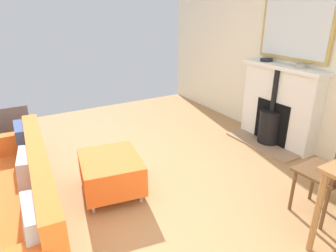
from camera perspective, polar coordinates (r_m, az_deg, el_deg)
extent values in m
cube|color=#A87A4C|center=(3.23, -14.84, -13.50)|extent=(5.83, 5.69, 0.01)
cube|color=silver|center=(4.39, 23.76, 14.95)|extent=(0.12, 5.69, 2.86)
cube|color=#9E7A5B|center=(4.42, 17.24, -3.42)|extent=(0.32, 1.08, 0.03)
cube|color=white|center=(4.43, 20.44, 3.45)|extent=(0.23, 1.14, 1.06)
cube|color=black|center=(4.43, 19.29, 0.75)|extent=(0.06, 0.55, 0.59)
cylinder|color=black|center=(4.42, 18.84, -0.23)|extent=(0.30, 0.30, 0.44)
cylinder|color=black|center=(4.35, 19.20, 2.58)|extent=(0.32, 0.32, 0.02)
cylinder|color=black|center=(4.27, 19.69, 6.31)|extent=(0.07, 0.07, 0.57)
cube|color=white|center=(4.28, 21.21, 10.44)|extent=(0.28, 1.22, 0.05)
cube|color=tan|center=(4.31, 23.28, 17.74)|extent=(0.04, 1.06, 0.94)
cube|color=silver|center=(4.30, 23.11, 17.76)|extent=(0.01, 0.98, 0.86)
cylinder|color=black|center=(4.50, 18.25, 11.88)|extent=(0.17, 0.17, 0.04)
torus|color=black|center=(4.49, 18.27, 12.08)|extent=(0.17, 0.17, 0.01)
cylinder|color=#9E9384|center=(4.16, 23.96, 10.43)|extent=(0.12, 0.12, 0.05)
torus|color=#9E9384|center=(4.15, 24.00, 10.71)|extent=(0.13, 0.13, 0.01)
cylinder|color=#B2B2B7|center=(3.61, -23.38, -9.62)|extent=(0.04, 0.04, 0.10)
cube|color=orange|center=(2.84, -29.27, -15.10)|extent=(0.93, 1.94, 0.30)
cube|color=orange|center=(2.65, -23.17, -8.05)|extent=(0.26, 1.89, 0.37)
cube|color=#334775|center=(3.31, -25.93, -2.89)|extent=(0.13, 0.38, 0.37)
cube|color=#99999E|center=(2.70, -25.30, -8.40)|extent=(0.19, 0.38, 0.37)
cube|color=#99999E|center=(2.08, -24.17, -17.92)|extent=(0.15, 0.37, 0.38)
cylinder|color=#B2B2B7|center=(3.49, -15.30, -9.74)|extent=(0.04, 0.04, 0.09)
cylinder|color=#B2B2B7|center=(3.03, -14.08, -14.96)|extent=(0.04, 0.04, 0.09)
cylinder|color=#B2B2B7|center=(3.54, -7.67, -8.57)|extent=(0.04, 0.04, 0.09)
cylinder|color=#B2B2B7|center=(3.09, -5.20, -13.46)|extent=(0.04, 0.04, 0.09)
cube|color=orange|center=(3.17, -10.84, -8.51)|extent=(0.70, 0.78, 0.31)
cube|color=#4C3321|center=(4.46, -25.50, -2.16)|extent=(0.04, 0.04, 0.35)
cube|color=#4C3321|center=(4.02, -24.67, -4.58)|extent=(0.04, 0.04, 0.35)
cube|color=#4C4C56|center=(4.16, -28.97, -1.57)|extent=(0.60, 0.56, 0.08)
cube|color=#4C4C56|center=(3.84, -29.37, 0.39)|extent=(0.60, 0.15, 0.40)
cube|color=#4C3321|center=(4.14, -24.85, 0.43)|extent=(0.04, 0.53, 0.04)
cylinder|color=olive|center=(2.63, 26.54, -14.65)|extent=(0.05, 0.05, 0.72)
cylinder|color=brown|center=(3.35, 25.93, -9.34)|extent=(0.03, 0.03, 0.44)
cylinder|color=brown|center=(3.11, 22.67, -11.28)|extent=(0.03, 0.03, 0.44)
cylinder|color=brown|center=(2.98, 27.73, -13.76)|extent=(0.03, 0.03, 0.44)
cube|color=brown|center=(3.05, 27.49, -7.82)|extent=(0.41, 0.41, 0.02)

